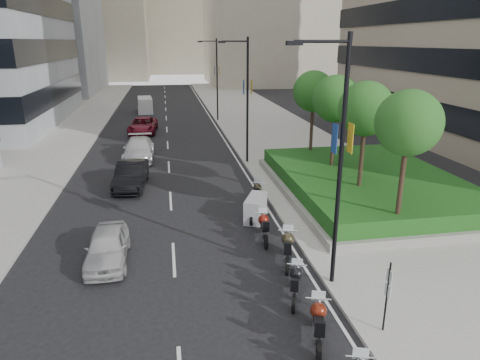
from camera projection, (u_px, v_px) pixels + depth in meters
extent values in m
plane|color=black|center=(222.00, 312.00, 14.44)|extent=(160.00, 160.00, 0.00)
cube|color=#9E9B93|center=(270.00, 129.00, 43.98)|extent=(10.00, 100.00, 0.15)
cube|color=#9E9B93|center=(55.00, 137.00, 40.57)|extent=(8.00, 100.00, 0.15)
cube|color=silver|center=(219.00, 132.00, 43.14)|extent=(0.12, 100.00, 0.01)
cube|color=silver|center=(167.00, 133.00, 42.30)|extent=(0.12, 100.00, 0.01)
cube|color=gray|center=(24.00, 2.00, 71.47)|extent=(22.00, 26.00, 30.00)
cube|color=#B7AD93|center=(89.00, 4.00, 99.93)|extent=(26.00, 24.00, 34.00)
cube|color=#B7AD93|center=(173.00, 3.00, 121.30)|extent=(30.00, 24.00, 38.00)
cube|color=gray|center=(367.00, 189.00, 25.32)|extent=(10.00, 14.00, 0.40)
cube|color=#173F12|center=(368.00, 180.00, 25.14)|extent=(9.40, 13.40, 0.80)
cylinder|color=#332319|center=(401.00, 188.00, 18.78)|extent=(0.22, 0.22, 4.00)
sphere|color=#164717|center=(409.00, 123.00, 17.88)|extent=(2.80, 2.80, 2.80)
cylinder|color=#332319|center=(361.00, 164.00, 22.53)|extent=(0.22, 0.22, 4.00)
sphere|color=#164717|center=(366.00, 109.00, 21.63)|extent=(2.80, 2.80, 2.80)
cylinder|color=#332319|center=(333.00, 146.00, 26.27)|extent=(0.22, 0.22, 4.00)
sphere|color=#164717|center=(336.00, 99.00, 25.38)|extent=(2.80, 2.80, 2.80)
cylinder|color=#332319|center=(311.00, 133.00, 30.02)|extent=(0.22, 0.22, 4.00)
sphere|color=#164717|center=(313.00, 91.00, 29.12)|extent=(2.80, 2.80, 2.80)
cylinder|color=black|center=(340.00, 170.00, 14.68)|extent=(0.16, 0.16, 9.00)
cylinder|color=black|center=(322.00, 41.00, 13.23)|extent=(1.80, 0.10, 0.10)
cube|color=black|center=(294.00, 43.00, 13.10)|extent=(0.50, 0.22, 0.14)
cube|color=gold|center=(350.00, 138.00, 14.39)|extent=(0.02, 0.45, 1.00)
cube|color=navy|center=(335.00, 139.00, 14.30)|extent=(0.02, 0.45, 1.00)
cylinder|color=black|center=(247.00, 103.00, 30.61)|extent=(0.16, 0.16, 9.00)
cylinder|color=black|center=(235.00, 41.00, 29.16)|extent=(1.80, 0.10, 0.10)
cube|color=black|center=(222.00, 42.00, 29.03)|extent=(0.50, 0.22, 0.14)
cube|color=gold|center=(251.00, 87.00, 30.31)|extent=(0.02, 0.45, 1.00)
cube|color=navy|center=(244.00, 87.00, 30.22)|extent=(0.02, 0.45, 1.00)
cylinder|color=black|center=(217.00, 81.00, 47.47)|extent=(0.16, 0.16, 9.00)
cylinder|color=black|center=(208.00, 41.00, 46.02)|extent=(1.80, 0.10, 0.10)
cube|color=black|center=(200.00, 42.00, 45.89)|extent=(0.50, 0.22, 0.14)
cube|color=gold|center=(219.00, 71.00, 47.18)|extent=(0.02, 0.45, 1.00)
cube|color=navy|center=(214.00, 71.00, 47.08)|extent=(0.02, 0.45, 1.00)
cylinder|color=black|center=(386.00, 299.00, 12.96)|extent=(0.06, 0.06, 2.50)
cube|color=silver|center=(389.00, 276.00, 12.71)|extent=(0.02, 0.32, 0.42)
cube|color=silver|center=(388.00, 291.00, 12.87)|extent=(0.02, 0.32, 0.42)
cylinder|color=silver|center=(361.00, 357.00, 10.79)|extent=(0.75, 0.26, 0.05)
cylinder|color=black|center=(319.00, 352.00, 12.07)|extent=(0.32, 0.67, 0.66)
cylinder|color=black|center=(317.00, 316.00, 13.67)|extent=(0.32, 0.67, 0.66)
cube|color=silver|center=(318.00, 329.00, 12.77)|extent=(0.58, 0.96, 0.45)
sphere|color=#611A0C|center=(318.00, 311.00, 12.97)|extent=(0.51, 0.51, 0.51)
cube|color=black|center=(319.00, 326.00, 12.36)|extent=(0.52, 0.85, 0.17)
cylinder|color=silver|center=(318.00, 299.00, 13.17)|extent=(0.76, 0.29, 0.05)
cylinder|color=black|center=(294.00, 304.00, 14.36)|extent=(0.32, 0.61, 0.61)
cylinder|color=black|center=(297.00, 279.00, 15.82)|extent=(0.32, 0.61, 0.61)
cube|color=silver|center=(295.00, 288.00, 14.99)|extent=(0.57, 0.88, 0.41)
sphere|color=black|center=(296.00, 274.00, 15.18)|extent=(0.47, 0.47, 0.47)
cube|color=black|center=(295.00, 284.00, 14.62)|extent=(0.51, 0.78, 0.16)
cylinder|color=silver|center=(297.00, 265.00, 15.36)|extent=(0.69, 0.30, 0.05)
cylinder|color=black|center=(287.00, 267.00, 16.64)|extent=(0.32, 0.70, 0.69)
cylinder|color=black|center=(287.00, 246.00, 18.31)|extent=(0.32, 0.70, 0.69)
cube|color=silver|center=(287.00, 252.00, 17.36)|extent=(0.58, 1.00, 0.46)
sphere|color=#322D1B|center=(288.00, 239.00, 17.58)|extent=(0.53, 0.53, 0.53)
cube|color=black|center=(288.00, 248.00, 16.94)|extent=(0.53, 0.88, 0.18)
cylinder|color=silver|center=(288.00, 231.00, 17.78)|extent=(0.80, 0.28, 0.06)
cylinder|color=black|center=(266.00, 242.00, 18.75)|extent=(0.20, 0.65, 0.64)
cylinder|color=black|center=(262.00, 226.00, 20.33)|extent=(0.20, 0.65, 0.64)
cube|color=silver|center=(264.00, 231.00, 19.44)|extent=(0.41, 0.91, 0.43)
sphere|color=maroon|center=(264.00, 220.00, 19.64)|extent=(0.50, 0.50, 0.50)
cube|color=black|center=(265.00, 227.00, 19.04)|extent=(0.38, 0.80, 0.17)
cylinder|color=silver|center=(263.00, 213.00, 19.83)|extent=(0.77, 0.14, 0.05)
cylinder|color=black|center=(252.00, 220.00, 21.13)|extent=(0.34, 0.59, 0.59)
cylinder|color=black|center=(258.00, 208.00, 22.55)|extent=(0.34, 0.59, 0.59)
cube|color=gray|center=(256.00, 208.00, 21.74)|extent=(1.55, 2.17, 1.20)
cylinder|color=black|center=(257.00, 204.00, 23.14)|extent=(0.26, 0.63, 0.62)
cylinder|color=black|center=(258.00, 194.00, 24.66)|extent=(0.26, 0.63, 0.62)
cube|color=silver|center=(257.00, 196.00, 23.80)|extent=(0.49, 0.90, 0.42)
sphere|color=#2D2819|center=(257.00, 188.00, 24.00)|extent=(0.48, 0.48, 0.48)
cube|color=black|center=(257.00, 193.00, 23.42)|extent=(0.45, 0.80, 0.16)
cylinder|color=silver|center=(258.00, 183.00, 24.19)|extent=(0.73, 0.23, 0.05)
imported|color=#B1B1B3|center=(107.00, 246.00, 17.52)|extent=(1.67, 4.06, 1.38)
imported|color=black|center=(131.00, 175.00, 26.48)|extent=(2.04, 4.93, 1.59)
imported|color=#B7B7B9|center=(139.00, 149.00, 32.88)|extent=(2.27, 5.47, 1.58)
imported|color=maroon|center=(143.00, 125.00, 42.27)|extent=(2.92, 5.66, 1.53)
cube|color=silver|center=(145.00, 105.00, 54.68)|extent=(2.03, 4.55, 1.86)
cube|color=silver|center=(145.00, 110.00, 53.24)|extent=(1.76, 1.19, 0.97)
cylinder|color=black|center=(139.00, 112.00, 53.26)|extent=(0.22, 0.62, 0.62)
cylinder|color=black|center=(151.00, 112.00, 53.49)|extent=(0.22, 0.62, 0.62)
cylinder|color=black|center=(140.00, 108.00, 56.08)|extent=(0.22, 0.62, 0.62)
cylinder|color=black|center=(151.00, 108.00, 56.31)|extent=(0.22, 0.62, 0.62)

